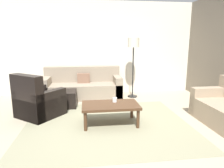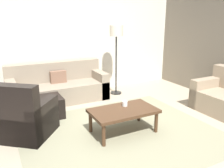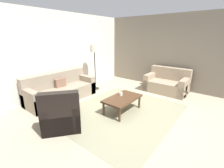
# 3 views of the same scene
# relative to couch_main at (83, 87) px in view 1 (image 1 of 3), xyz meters

# --- Properties ---
(ground_plane) EXTENTS (8.00, 8.00, 0.00)m
(ground_plane) POSITION_rel_couch_main_xyz_m (0.50, -2.11, -0.30)
(ground_plane) COLOR tan
(rear_partition) EXTENTS (6.00, 0.12, 2.80)m
(rear_partition) POSITION_rel_couch_main_xyz_m (0.50, 0.49, 1.10)
(rear_partition) COLOR silver
(rear_partition) RESTS_ON ground_plane
(area_rug) EXTENTS (3.19, 2.69, 0.01)m
(area_rug) POSITION_rel_couch_main_xyz_m (0.50, -2.11, -0.29)
(area_rug) COLOR gray
(area_rug) RESTS_ON ground_plane
(couch_main) EXTENTS (2.21, 0.87, 0.88)m
(couch_main) POSITION_rel_couch_main_xyz_m (0.00, 0.00, 0.00)
(couch_main) COLOR gray
(couch_main) RESTS_ON ground_plane
(armchair_leather) EXTENTS (1.12, 1.12, 0.95)m
(armchair_leather) POSITION_rel_couch_main_xyz_m (-0.95, -1.51, 0.01)
(armchair_leather) COLOR black
(armchair_leather) RESTS_ON ground_plane
(ottoman) EXTENTS (0.56, 0.56, 0.40)m
(ottoman) POSITION_rel_couch_main_xyz_m (-0.43, -0.87, -0.10)
(ottoman) COLOR black
(ottoman) RESTS_ON ground_plane
(coffee_table) EXTENTS (1.10, 0.64, 0.41)m
(coffee_table) POSITION_rel_couch_main_xyz_m (0.56, -2.10, 0.06)
(coffee_table) COLOR #472D1C
(coffee_table) RESTS_ON ground_plane
(cup) EXTENTS (0.09, 0.09, 0.09)m
(cup) POSITION_rel_couch_main_xyz_m (0.67, -1.97, 0.16)
(cup) COLOR white
(cup) RESTS_ON coffee_table
(lamp_standing) EXTENTS (0.32, 0.32, 1.71)m
(lamp_standing) POSITION_rel_couch_main_xyz_m (1.45, -0.19, 1.11)
(lamp_standing) COLOR black
(lamp_standing) RESTS_ON ground_plane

